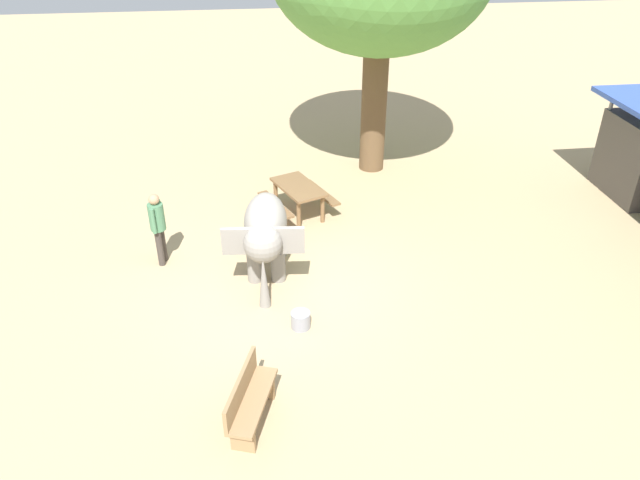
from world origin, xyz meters
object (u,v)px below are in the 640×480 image
at_px(elephant, 265,231).
at_px(feed_bucket, 301,320).
at_px(wooden_bench, 249,399).
at_px(person_handler, 158,224).
at_px(picnic_table_near, 298,193).

distance_m(elephant, feed_bucket, 2.08).
bearing_deg(wooden_bench, feed_bucket, 173.82).
bearing_deg(person_handler, elephant, -5.97).
xyz_separation_m(wooden_bench, feed_bucket, (-2.13, 0.98, -0.31)).
xyz_separation_m(person_handler, feed_bucket, (2.53, 2.70, -0.79)).
relative_size(elephant, wooden_bench, 1.60).
height_order(person_handler, wooden_bench, person_handler).
height_order(elephant, picnic_table_near, elephant).
bearing_deg(picnic_table_near, feed_bucket, 152.39).
bearing_deg(person_handler, feed_bucket, -31.10).
relative_size(person_handler, wooden_bench, 1.11).
height_order(picnic_table_near, feed_bucket, picnic_table_near).
relative_size(wooden_bench, picnic_table_near, 0.75).
distance_m(picnic_table_near, feed_bucket, 4.31).
xyz_separation_m(elephant, wooden_bench, (3.95, -0.47, -0.56)).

